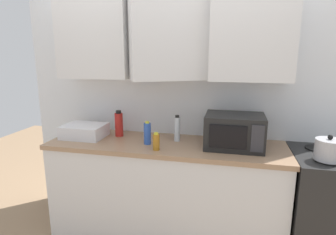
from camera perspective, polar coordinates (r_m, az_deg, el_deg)
wall_back_with_cabinets at (r=2.61m, az=0.69°, el=10.57°), size 2.96×0.59×2.60m
counter_run at (r=2.68m, az=-0.45°, el=-14.33°), size 2.09×0.63×0.90m
kettle at (r=2.37m, az=29.76°, el=-5.67°), size 0.19×0.19×0.19m
microwave at (r=2.42m, az=13.26°, el=-2.71°), size 0.48×0.37×0.28m
dish_rack at (r=2.77m, az=-16.56°, el=-2.63°), size 0.38×0.30×0.12m
bottle_blue_cleaner at (r=2.45m, az=-4.20°, el=-3.23°), size 0.06×0.06×0.20m
bottle_red_sauce at (r=2.72m, az=-9.90°, el=-1.32°), size 0.08×0.08×0.25m
bottle_amber_vinegar at (r=2.31m, az=-2.40°, el=-4.93°), size 0.06×0.06×0.15m
bottle_clear_tall at (r=2.53m, az=1.86°, el=-2.30°), size 0.05×0.05×0.24m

